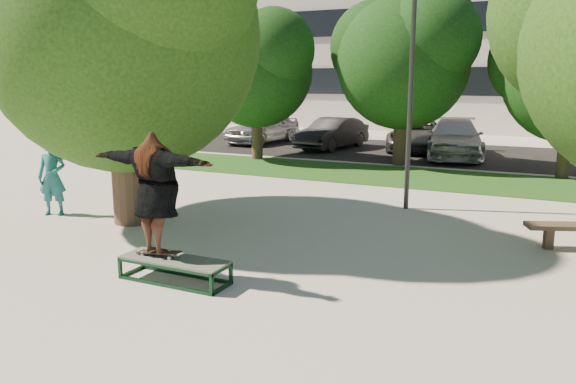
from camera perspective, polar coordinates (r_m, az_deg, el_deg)
The scene contains 16 objects.
ground at distance 10.05m, azimuth -0.73°, elevation -6.97°, with size 120.00×120.00×0.00m, color #B0AAA2.
grass_strip at distance 18.60m, azimuth 15.22°, elevation 1.26°, with size 30.00×4.00×0.02m, color #164614.
asphalt_strip at distance 25.11m, azimuth 15.73°, elevation 3.79°, with size 40.00×8.00×0.01m, color black.
tree_left at distance 12.93m, azimuth -16.52°, elevation 16.53°, with size 6.96×5.95×7.12m.
bg_tree_left at distance 22.40m, azimuth -3.32°, elevation 12.88°, with size 5.28×4.51×5.77m.
bg_tree_mid at distance 21.31m, azimuth 11.48°, elevation 13.51°, with size 5.76×4.92×6.24m.
bg_tree_right at distance 20.12m, azimuth 26.72°, elevation 11.17°, with size 5.04×4.31×5.43m.
lamppost at distance 13.92m, azimuth 12.41°, elevation 11.09°, with size 0.25×0.15×6.11m.
office_building at distance 41.28m, azimuth 17.61°, elevation 17.69°, with size 30.00×14.12×16.00m.
grind_box at distance 9.19m, azimuth -11.44°, elevation -7.76°, with size 1.80×0.60×0.38m.
skater_rig at distance 9.05m, azimuth -13.28°, elevation -0.08°, with size 2.41×0.80×2.01m.
bystander at distance 14.27m, azimuth -22.84°, elevation 1.41°, with size 0.66×0.44×1.82m, color #1A6063.
car_silver_a at distance 28.13m, azimuth -2.56°, elevation 6.62°, with size 1.88×4.68×1.59m, color #B3B2B7.
car_dark at distance 25.80m, azimuth 4.54°, elevation 5.95°, with size 1.49×4.29×1.41m, color black.
car_grey at distance 25.78m, azimuth 13.02°, elevation 5.68°, with size 2.34×5.06×1.41m, color #5C5D61.
car_silver_b at distance 23.95m, azimuth 16.58°, elevation 5.22°, with size 2.13×5.25×1.52m, color #BBBBC0.
Camera 1 is at (4.24, -8.54, 3.19)m, focal length 35.00 mm.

